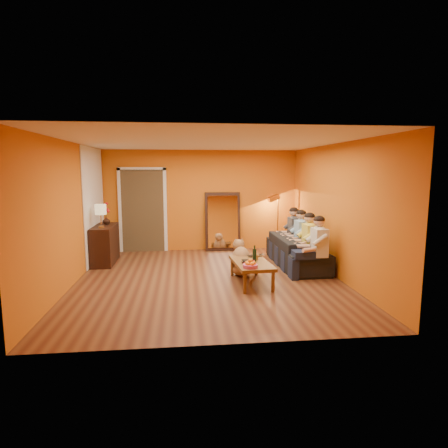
{
  "coord_description": "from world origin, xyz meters",
  "views": [
    {
      "loc": [
        -0.47,
        -6.98,
        2.09
      ],
      "look_at": [
        0.35,
        0.5,
        1.0
      ],
      "focal_mm": 30.0,
      "sensor_mm": 36.0,
      "label": 1
    }
  ],
  "objects": [
    {
      "name": "person_far_left",
      "position": [
        2.13,
        -0.15,
        0.61
      ],
      "size": [
        0.7,
        0.44,
        1.22
      ],
      "primitive_type": null,
      "color": "beige",
      "rests_on": "sofa"
    },
    {
      "name": "dog",
      "position": [
        0.67,
        0.27,
        0.36
      ],
      "size": [
        0.41,
        0.63,
        0.72
      ],
      "primitive_type": null,
      "rotation": [
        0.0,
        0.0,
        -0.03
      ],
      "color": "olive",
      "rests_on": "floor"
    },
    {
      "name": "flowers",
      "position": [
        -2.24,
        1.8,
        1.23
      ],
      "size": [
        0.17,
        0.17,
        0.51
      ],
      "primitive_type": null,
      "color": "red",
      "rests_on": "vase"
    },
    {
      "name": "book_mid",
      "position": [
        0.59,
        -0.55,
        0.45
      ],
      "size": [
        0.23,
        0.3,
        0.02
      ],
      "primitive_type": "imported",
      "rotation": [
        0.0,
        0.0,
        -0.15
      ],
      "color": "red",
      "rests_on": "book_lower"
    },
    {
      "name": "mirror_glass",
      "position": [
        0.55,
        2.59,
        0.76
      ],
      "size": [
        0.78,
        0.21,
        1.35
      ],
      "primitive_type": "cube",
      "rotation": [
        -0.14,
        0.0,
        0.0
      ],
      "color": "white",
      "rests_on": "mirror_frame"
    },
    {
      "name": "table_lamp",
      "position": [
        -2.24,
        1.25,
        1.1
      ],
      "size": [
        0.24,
        0.24,
        0.51
      ],
      "primitive_type": null,
      "color": "beige",
      "rests_on": "sideboard"
    },
    {
      "name": "door_header",
      "position": [
        -1.5,
        2.71,
        2.12
      ],
      "size": [
        1.22,
        0.06,
        0.08
      ],
      "primitive_type": "cube",
      "color": "white",
      "rests_on": "wall_back"
    },
    {
      "name": "book_lower",
      "position": [
        0.58,
        -0.56,
        0.43
      ],
      "size": [
        0.22,
        0.28,
        0.02
      ],
      "primitive_type": "imported",
      "rotation": [
        0.0,
        0.0,
        0.16
      ],
      "color": "black",
      "rests_on": "coffee_table"
    },
    {
      "name": "sofa",
      "position": [
        2.0,
        0.85,
        0.32
      ],
      "size": [
        2.22,
        0.87,
        0.65
      ],
      "primitive_type": "imported",
      "rotation": [
        0.0,
        0.0,
        1.57
      ],
      "color": "black",
      "rests_on": "floor"
    },
    {
      "name": "tumbler",
      "position": [
        0.88,
        -0.24,
        0.47
      ],
      "size": [
        0.11,
        0.11,
        0.09
      ],
      "primitive_type": "imported",
      "rotation": [
        0.0,
        0.0,
        -0.06
      ],
      "color": "#B27F3F",
      "rests_on": "coffee_table"
    },
    {
      "name": "book_upper",
      "position": [
        0.58,
        -0.57,
        0.48
      ],
      "size": [
        0.21,
        0.27,
        0.02
      ],
      "primitive_type": "imported",
      "rotation": [
        0.0,
        0.0,
        0.16
      ],
      "color": "black",
      "rests_on": "book_mid"
    },
    {
      "name": "wine_bottle",
      "position": [
        0.81,
        -0.41,
        0.58
      ],
      "size": [
        0.07,
        0.07,
        0.31
      ],
      "primitive_type": "cylinder",
      "color": "black",
      "rests_on": "coffee_table"
    },
    {
      "name": "room_shell",
      "position": [
        0.0,
        0.37,
        1.3
      ],
      "size": [
        5.0,
        5.5,
        2.6
      ],
      "color": "brown",
      "rests_on": "ground"
    },
    {
      "name": "floor_lamp",
      "position": [
        1.95,
        2.35,
        0.72
      ],
      "size": [
        0.32,
        0.27,
        1.44
      ],
      "primitive_type": null,
      "rotation": [
        0.0,
        0.0,
        0.11
      ],
      "color": "gold",
      "rests_on": "floor"
    },
    {
      "name": "laptop",
      "position": [
        0.94,
        -0.01,
        0.43
      ],
      "size": [
        0.39,
        0.31,
        0.03
      ],
      "primitive_type": "imported",
      "rotation": [
        0.0,
        0.0,
        0.29
      ],
      "color": "black",
      "rests_on": "coffee_table"
    },
    {
      "name": "sideboard",
      "position": [
        -2.24,
        1.55,
        0.42
      ],
      "size": [
        0.44,
        1.18,
        0.85
      ],
      "primitive_type": "cube",
      "color": "black",
      "rests_on": "floor"
    },
    {
      "name": "person_mid_right",
      "position": [
        2.13,
        0.95,
        0.61
      ],
      "size": [
        0.7,
        0.44,
        1.22
      ],
      "primitive_type": null,
      "color": "#87B0D1",
      "rests_on": "sofa"
    },
    {
      "name": "vase",
      "position": [
        -2.24,
        1.8,
        0.94
      ],
      "size": [
        0.17,
        0.17,
        0.18
      ],
      "primitive_type": "imported",
      "color": "black",
      "rests_on": "sideboard"
    },
    {
      "name": "white_accent",
      "position": [
        -2.48,
        1.75,
        1.3
      ],
      "size": [
        0.02,
        1.9,
        2.58
      ],
      "primitive_type": "cube",
      "color": "white",
      "rests_on": "wall_left"
    },
    {
      "name": "coffee_table",
      "position": [
        0.76,
        -0.36,
        0.21
      ],
      "size": [
        0.7,
        1.26,
        0.42
      ],
      "primitive_type": null,
      "rotation": [
        0.0,
        0.0,
        0.07
      ],
      "color": "brown",
      "rests_on": "floor"
    },
    {
      "name": "doorway_recess",
      "position": [
        -1.5,
        2.83,
        1.05
      ],
      "size": [
        1.06,
        0.3,
        2.1
      ],
      "primitive_type": "cube",
      "color": "#3F2D19",
      "rests_on": "floor"
    },
    {
      "name": "mirror_frame",
      "position": [
        0.55,
        2.63,
        0.76
      ],
      "size": [
        0.92,
        0.27,
        1.51
      ],
      "primitive_type": "cube",
      "rotation": [
        -0.14,
        0.0,
        0.0
      ],
      "color": "black",
      "rests_on": "floor"
    },
    {
      "name": "fruit_bowl",
      "position": [
        0.66,
        -0.81,
        0.5
      ],
      "size": [
        0.26,
        0.26,
        0.16
      ],
      "primitive_type": null,
      "color": "#CD4883",
      "rests_on": "coffee_table"
    },
    {
      "name": "person_mid_left",
      "position": [
        2.13,
        0.4,
        0.61
      ],
      "size": [
        0.7,
        0.44,
        1.22
      ],
      "primitive_type": null,
      "color": "gold",
      "rests_on": "sofa"
    },
    {
      "name": "door_jamb_right",
      "position": [
        -0.93,
        2.71,
        1.05
      ],
      "size": [
        0.08,
        0.06,
        2.2
      ],
      "primitive_type": "cube",
      "color": "white",
      "rests_on": "wall_back"
    },
    {
      "name": "door_jamb_left",
      "position": [
        -2.07,
        2.71,
        1.05
      ],
      "size": [
        0.08,
        0.06,
        2.2
      ],
      "primitive_type": "cube",
      "color": "white",
      "rests_on": "wall_back"
    },
    {
      "name": "person_far_right",
      "position": [
        2.13,
        1.5,
        0.61
      ],
      "size": [
        0.7,
        0.44,
        1.22
      ],
      "primitive_type": null,
      "color": "#37373C",
      "rests_on": "sofa"
    }
  ]
}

